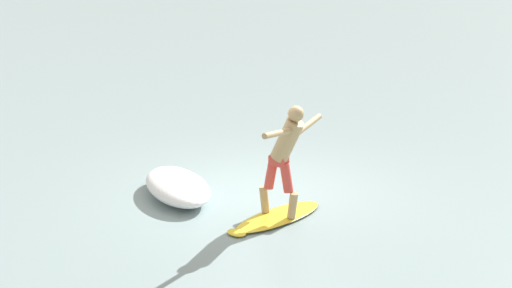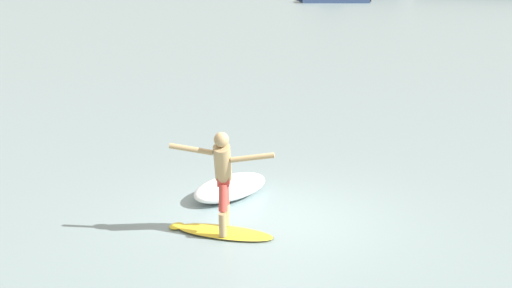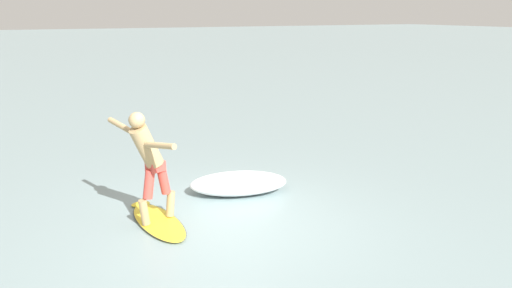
# 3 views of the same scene
# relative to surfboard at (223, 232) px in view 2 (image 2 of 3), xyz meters

# --- Properties ---
(ground_plane) EXTENTS (200.00, 200.00, 0.00)m
(ground_plane) POSITION_rel_surfboard_xyz_m (0.52, 0.91, -0.03)
(ground_plane) COLOR gray
(surfboard) EXTENTS (1.92, 0.73, 0.19)m
(surfboard) POSITION_rel_surfboard_xyz_m (0.00, 0.00, 0.00)
(surfboard) COLOR yellow
(surfboard) RESTS_ON ground
(surfer) EXTENTS (1.65, 0.89, 1.81)m
(surfer) POSITION_rel_surfboard_xyz_m (0.07, -0.11, 1.11)
(surfer) COLOR tan
(surfer) RESTS_ON surfboard
(wave_foam_at_tail) EXTENTS (1.43, 2.02, 0.38)m
(wave_foam_at_tail) POSITION_rel_surfboard_xyz_m (-0.65, 1.75, 0.16)
(wave_foam_at_tail) COLOR white
(wave_foam_at_tail) RESTS_ON ground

